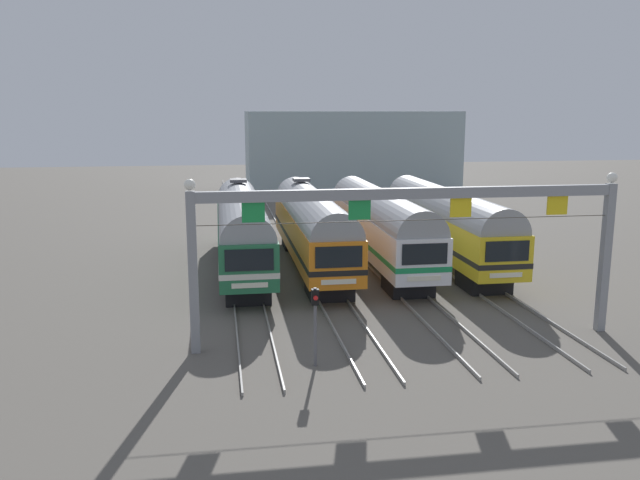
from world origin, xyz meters
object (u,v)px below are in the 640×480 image
Objects in this scene: commuter_train_orange at (312,225)px; commuter_train_white at (380,223)px; commuter_train_green at (242,227)px; catenary_gantry at (410,221)px; yard_signal_mast at (315,312)px; commuter_train_yellow at (445,222)px.

commuter_train_white is (4.25, -0.00, -0.00)m from commuter_train_orange.
catenary_gantry is (6.37, -13.50, 2.44)m from commuter_train_green.
commuter_train_green reaches higher than yard_signal_mast.
commuter_train_green is 5.89× the size of yard_signal_mast.
commuter_train_orange is 13.88m from catenary_gantry.
commuter_train_orange reaches higher than yard_signal_mast.
commuter_train_green is 8.49m from commuter_train_white.
commuter_train_yellow is at bearing -0.02° from commuter_train_green.
catenary_gantry is (2.12, -13.50, 2.44)m from commuter_train_orange.
commuter_train_green is 15.12m from catenary_gantry.
catenary_gantry reaches higher than commuter_train_yellow.
commuter_train_green is 15.81m from yard_signal_mast.
yard_signal_mast is (-4.25, -2.16, -2.99)m from catenary_gantry.
commuter_train_orange is 1.00× the size of commuter_train_yellow.
commuter_train_yellow is at bearing 0.00° from commuter_train_white.
commuter_train_green is at bearing 97.72° from yard_signal_mast.
commuter_train_white is 16.91m from yard_signal_mast.
yard_signal_mast is at bearing -82.28° from commuter_train_green.
commuter_train_yellow is at bearing 64.74° from catenary_gantry.
commuter_train_green is 1.00× the size of catenary_gantry.
catenary_gantry is at bearing 26.97° from yard_signal_mast.
commuter_train_white is 5.89× the size of yard_signal_mast.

